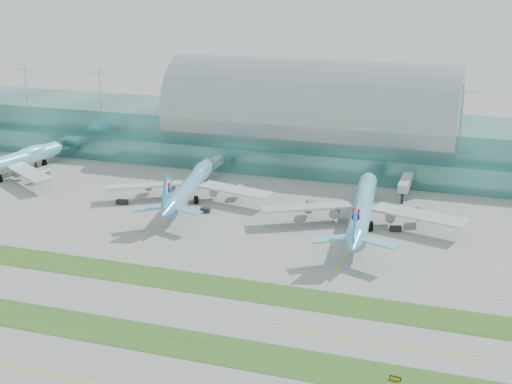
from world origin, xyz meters
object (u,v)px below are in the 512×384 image
(airliner_a, at_px, (2,163))
(airliner_b, at_px, (191,184))
(airliner_c, at_px, (363,207))
(taxiway_sign_east, at_px, (395,378))
(terminal, at_px, (311,129))

(airliner_a, distance_m, airliner_b, 80.80)
(airliner_c, height_order, taxiway_sign_east, airliner_c)
(taxiway_sign_east, bearing_deg, airliner_b, 139.10)
(terminal, relative_size, taxiway_sign_east, 147.53)
(terminal, bearing_deg, airliner_b, -113.85)
(terminal, xyz_separation_m, taxiway_sign_east, (57.12, -156.75, -13.75))
(airliner_b, distance_m, taxiway_sign_east, 126.64)
(airliner_a, bearing_deg, airliner_b, 10.11)
(airliner_a, bearing_deg, airliner_c, 7.85)
(terminal, distance_m, airliner_b, 69.39)
(airliner_a, relative_size, taxiway_sign_east, 30.90)
(airliner_a, bearing_deg, taxiway_sign_east, -18.78)
(terminal, xyz_separation_m, airliner_a, (-108.64, -61.67, -8.15))
(terminal, bearing_deg, airliner_a, -150.42)
(airliner_a, xyz_separation_m, airliner_c, (143.16, -8.02, 0.24))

